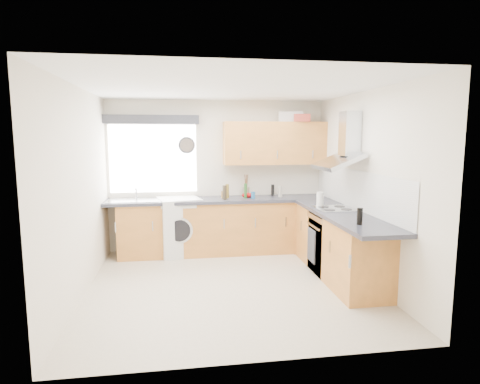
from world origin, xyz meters
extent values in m
plane|color=beige|center=(0.00, 0.00, 0.00)|extent=(3.60, 3.60, 0.00)
cube|color=white|center=(0.00, 0.00, 2.50)|extent=(3.60, 3.60, 0.02)
cube|color=silver|center=(0.00, 1.80, 1.25)|extent=(3.60, 0.02, 2.50)
cube|color=silver|center=(0.00, -1.80, 1.25)|extent=(3.60, 0.02, 2.50)
cube|color=silver|center=(-1.80, 0.00, 1.25)|extent=(0.02, 3.60, 2.50)
cube|color=silver|center=(1.80, 0.00, 1.25)|extent=(0.02, 3.60, 2.50)
cube|color=silver|center=(-1.05, 1.79, 1.55)|extent=(1.40, 0.02, 1.10)
cube|color=#2B2C32|center=(-1.05, 1.70, 2.18)|extent=(1.50, 0.18, 0.14)
cube|color=white|center=(1.79, 0.30, 1.18)|extent=(0.01, 3.00, 0.54)
cube|color=#AD6D2E|center=(-0.10, 1.51, 0.43)|extent=(3.00, 0.58, 0.86)
cube|color=#AD6D2E|center=(1.50, 1.50, 0.43)|extent=(0.60, 0.60, 0.86)
cube|color=#AD6D2E|center=(1.51, 0.15, 0.43)|extent=(0.58, 2.10, 0.86)
cube|color=#292A34|center=(0.00, 1.50, 0.89)|extent=(3.60, 0.62, 0.05)
cube|color=#292A34|center=(1.50, 0.00, 0.89)|extent=(0.62, 2.42, 0.05)
cube|color=black|center=(1.50, 0.30, 0.42)|extent=(0.56, 0.58, 0.85)
cube|color=silver|center=(1.50, 0.30, 0.92)|extent=(0.52, 0.52, 0.01)
cube|color=#AD6D2E|center=(0.95, 1.62, 1.80)|extent=(1.70, 0.35, 0.70)
cube|color=silver|center=(-0.65, 1.52, 0.46)|extent=(0.75, 0.74, 0.93)
cylinder|color=#2B2C32|center=(-0.50, 1.78, 1.77)|extent=(0.28, 0.04, 0.28)
cube|color=silver|center=(1.25, 1.72, 2.23)|extent=(0.47, 0.39, 0.17)
cube|color=#9C3426|center=(1.38, 1.52, 2.21)|extent=(0.32, 0.29, 0.12)
cylinder|color=#7A705A|center=(0.48, 1.70, 0.99)|extent=(0.13, 0.13, 0.15)
cylinder|color=silver|center=(1.35, 0.48, 1.02)|extent=(0.12, 0.12, 0.22)
cylinder|color=olive|center=(0.14, 1.52, 1.03)|extent=(0.06, 0.06, 0.23)
cylinder|color=black|center=(0.94, 1.69, 1.00)|extent=(0.05, 0.05, 0.19)
cylinder|color=#1B5381|center=(0.55, 1.42, 0.96)|extent=(0.07, 0.07, 0.11)
cylinder|color=brown|center=(0.06, 1.54, 0.97)|extent=(0.04, 0.04, 0.12)
cylinder|color=gray|center=(1.03, 1.51, 1.00)|extent=(0.07, 0.07, 0.18)
cylinder|color=#1F4D1B|center=(0.43, 1.45, 1.03)|extent=(0.05, 0.05, 0.24)
cylinder|color=#32291C|center=(0.08, 1.36, 1.02)|extent=(0.07, 0.07, 0.23)
cylinder|color=black|center=(1.40, -0.69, 1.01)|extent=(0.07, 0.07, 0.19)
camera|label=1|loc=(-0.61, -4.93, 1.91)|focal=30.00mm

